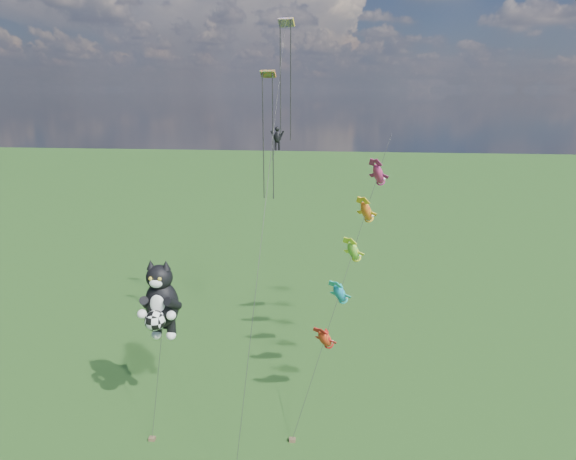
# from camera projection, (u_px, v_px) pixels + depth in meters

# --- Properties ---
(ground) EXTENTS (300.00, 300.00, 0.00)m
(ground) POSITION_uv_depth(u_px,v_px,m) (88.00, 428.00, 31.59)
(ground) COLOR #11390E
(cat_kite_rig) EXTENTS (2.49, 4.10, 11.08)m
(cat_kite_rig) POSITION_uv_depth(u_px,v_px,m) (161.00, 301.00, 30.76)
(cat_kite_rig) COLOR brown
(cat_kite_rig) RESTS_ON ground
(fish_windsock_rig) EXTENTS (6.77, 14.56, 17.95)m
(fish_windsock_rig) POSITION_uv_depth(u_px,v_px,m) (353.00, 252.00, 34.84)
(fish_windsock_rig) COLOR brown
(fish_windsock_rig) RESTS_ON ground
(parafoil_rig) EXTENTS (2.11, 17.56, 26.47)m
(parafoil_rig) POSITION_uv_depth(u_px,v_px,m) (277.00, 122.00, 34.53)
(parafoil_rig) COLOR brown
(parafoil_rig) RESTS_ON ground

